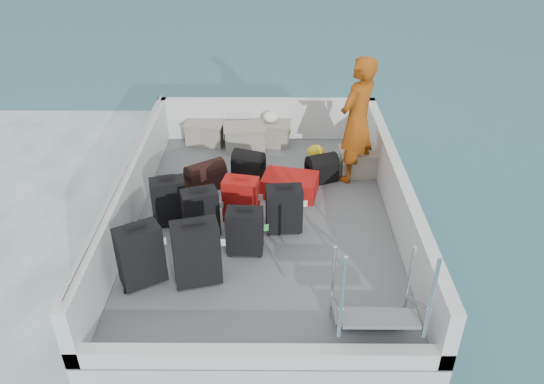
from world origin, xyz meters
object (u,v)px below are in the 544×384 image
at_px(passenger, 357,121).
at_px(crate_2, 271,134).
at_px(suitcase_1, 169,202).
at_px(suitcase_8, 290,185).
at_px(suitcase_6, 245,232).
at_px(crate_1, 245,138).
at_px(suitcase_0, 141,256).
at_px(suitcase_3, 197,254).
at_px(crate_0, 206,134).
at_px(crate_3, 360,163).
at_px(suitcase_7, 284,210).
at_px(suitcase_4, 201,214).
at_px(suitcase_5, 241,200).

bearing_deg(passenger, crate_2, -91.50).
bearing_deg(suitcase_1, suitcase_8, 10.54).
bearing_deg(suitcase_8, crate_2, 22.62).
relative_size(suitcase_6, crate_1, 0.94).
bearing_deg(suitcase_1, suitcase_0, -109.22).
bearing_deg(crate_1, passenger, -29.84).
height_order(suitcase_3, crate_0, suitcase_3).
distance_m(crate_0, crate_3, 2.64).
relative_size(suitcase_3, passenger, 0.41).
height_order(crate_0, crate_1, crate_1).
bearing_deg(suitcase_8, suitcase_1, 127.24).
bearing_deg(suitcase_7, suitcase_4, -179.02).
xyz_separation_m(crate_1, crate_2, (0.43, 0.20, -0.01)).
distance_m(suitcase_3, crate_2, 3.55).
bearing_deg(crate_0, suitcase_4, -84.73).
height_order(suitcase_1, suitcase_6, suitcase_1).
xyz_separation_m(suitcase_3, crate_0, (-0.30, 3.46, -0.21)).
xyz_separation_m(suitcase_0, crate_1, (0.97, 3.29, -0.18)).
distance_m(suitcase_3, crate_3, 3.26).
bearing_deg(suitcase_0, suitcase_8, 17.50).
relative_size(suitcase_3, suitcase_8, 1.03).
bearing_deg(suitcase_7, crate_1, 100.06).
distance_m(suitcase_5, crate_3, 2.13).
relative_size(crate_0, passenger, 0.32).
relative_size(suitcase_4, suitcase_5, 1.04).
height_order(suitcase_0, suitcase_6, suitcase_0).
bearing_deg(crate_1, suitcase_1, -111.98).
height_order(suitcase_4, crate_2, suitcase_4).
relative_size(suitcase_0, suitcase_8, 0.98).
bearing_deg(suitcase_8, suitcase_4, 143.64).
relative_size(suitcase_4, passenger, 0.35).
relative_size(suitcase_1, crate_1, 1.02).
relative_size(suitcase_5, suitcase_7, 0.98).
bearing_deg(crate_2, suitcase_7, -85.78).
height_order(suitcase_6, crate_3, suitcase_6).
height_order(suitcase_1, suitcase_5, suitcase_1).
height_order(suitcase_6, crate_1, suitcase_6).
bearing_deg(crate_2, crate_1, -155.51).
height_order(suitcase_7, suitcase_8, suitcase_7).
distance_m(suitcase_1, crate_3, 2.96).
bearing_deg(suitcase_0, crate_3, 11.40).
bearing_deg(suitcase_0, suitcase_4, 27.95).
bearing_deg(suitcase_6, crate_3, 52.47).
relative_size(suitcase_7, crate_1, 0.99).
bearing_deg(passenger, suitcase_1, -23.17).
height_order(suitcase_8, crate_1, crate_1).
bearing_deg(suitcase_7, crate_0, 112.19).
bearing_deg(crate_2, suitcase_1, -119.00).
distance_m(suitcase_7, crate_0, 2.79).
bearing_deg(suitcase_3, suitcase_8, 44.94).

